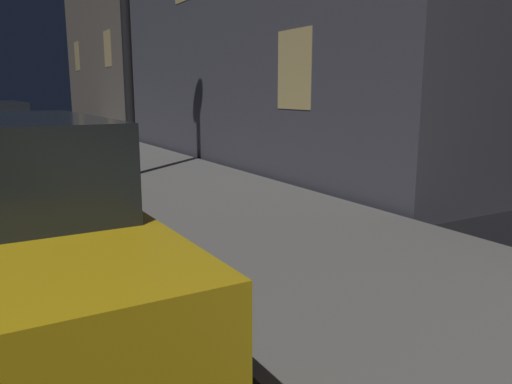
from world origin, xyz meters
The scene contains 1 object.
building_far centered at (11.26, 19.39, 5.27)m, with size 7.93×9.24×10.54m.
Camera 1 is at (2.84, -1.29, 1.59)m, focal length 35.41 mm.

